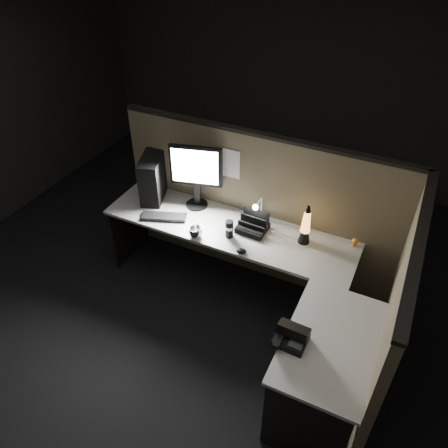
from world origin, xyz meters
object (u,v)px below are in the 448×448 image
at_px(pc_tower, 153,178).
at_px(lava_lamp, 305,228).
at_px(monitor, 196,171).
at_px(keyboard, 164,217).
at_px(desk_phone, 291,336).

distance_m(pc_tower, lava_lamp, 1.52).
bearing_deg(lava_lamp, monitor, 175.33).
height_order(keyboard, desk_phone, desk_phone).
xyz_separation_m(monitor, lava_lamp, (1.08, -0.09, -0.22)).
bearing_deg(monitor, lava_lamp, -19.66).
relative_size(pc_tower, monitor, 0.70).
xyz_separation_m(keyboard, desk_phone, (1.49, -0.79, 0.04)).
height_order(pc_tower, desk_phone, pc_tower).
bearing_deg(pc_tower, monitor, -11.62).
bearing_deg(pc_tower, keyboard, -64.38).
bearing_deg(desk_phone, pc_tower, 151.41).
bearing_deg(keyboard, desk_phone, -49.14).
height_order(monitor, keyboard, monitor).
xyz_separation_m(keyboard, lava_lamp, (1.26, 0.23, 0.15)).
bearing_deg(desk_phone, monitor, 142.09).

